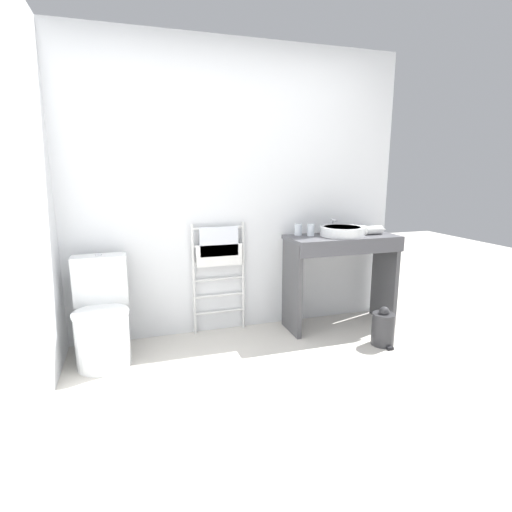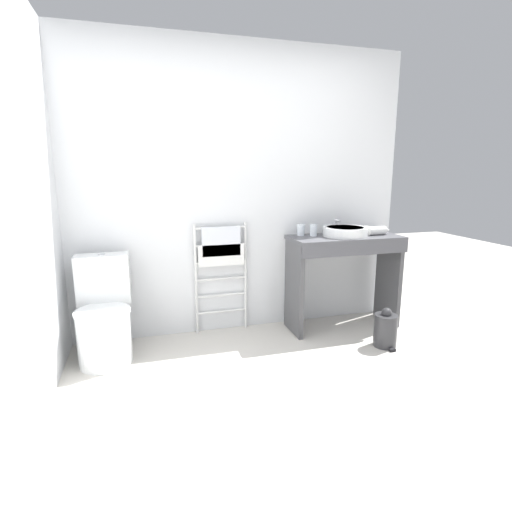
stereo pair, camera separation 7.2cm
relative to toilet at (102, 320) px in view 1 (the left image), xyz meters
name	(u,v)px [view 1 (the left image)]	position (x,y,z in m)	size (l,w,h in m)	color
ground_plane	(306,426)	(1.14, -1.23, -0.33)	(12.00, 12.00, 0.00)	beige
wall_back	(233,192)	(1.14, 0.40, 0.93)	(3.13, 0.12, 2.52)	silver
wall_side	(19,203)	(-0.36, -0.44, 0.93)	(0.12, 2.31, 2.52)	silver
toilet	(102,320)	(0.00, 0.00, 0.00)	(0.41, 0.55, 0.81)	white
towel_radiator	(219,255)	(0.98, 0.29, 0.38)	(0.48, 0.06, 0.99)	silver
vanity_counter	(342,265)	(2.08, 0.07, 0.26)	(1.01, 0.44, 0.86)	#4C4C51
sink_basin	(342,231)	(2.08, 0.09, 0.58)	(0.40, 0.40, 0.08)	white
faucet	(333,224)	(2.08, 0.26, 0.62)	(0.02, 0.10, 0.13)	silver
cup_near_wall	(298,230)	(1.71, 0.23, 0.58)	(0.07, 0.07, 0.10)	silver
cup_near_edge	(311,230)	(1.80, 0.16, 0.59)	(0.06, 0.06, 0.11)	silver
hair_dryer	(373,230)	(2.40, 0.08, 0.57)	(0.22, 0.17, 0.08)	white
trash_bin	(383,328)	(2.22, -0.41, -0.18)	(0.19, 0.22, 0.33)	#333335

